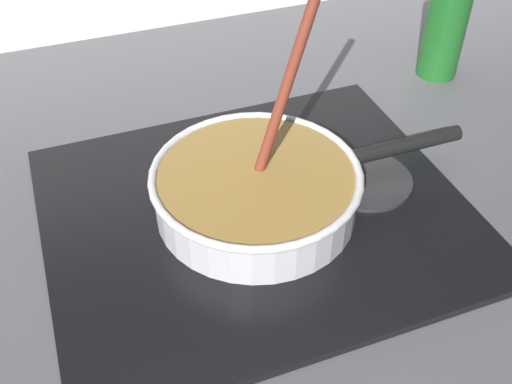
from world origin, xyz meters
The scene contains 6 objects.
ground centered at (0.00, 0.00, -0.02)m, with size 2.40×1.60×0.04m, color #4C4C51.
hob_plate centered at (0.06, 0.18, 0.01)m, with size 0.56×0.48×0.01m, color black.
burner_ring centered at (0.06, 0.18, 0.02)m, with size 0.17×0.17×0.01m, color #592D0C.
spare_burner centered at (0.22, 0.18, 0.01)m, with size 0.13×0.13×0.01m, color #262628.
cooking_pan centered at (0.06, 0.18, 0.05)m, with size 0.45×0.28×0.31m.
sauce_bottle centered at (0.50, 0.42, 0.11)m, with size 0.07×0.07×0.26m.
Camera 1 is at (-0.15, -0.38, 0.57)m, focal length 42.24 mm.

